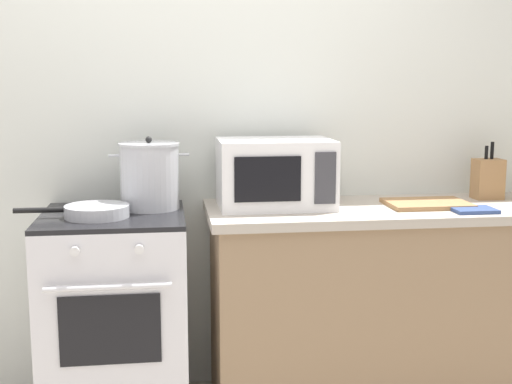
# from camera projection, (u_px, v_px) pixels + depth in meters

# --- Properties ---
(back_wall) EXTENTS (4.40, 0.10, 2.50)m
(back_wall) POSITION_uv_depth(u_px,v_px,m) (254.00, 128.00, 3.27)
(back_wall) COLOR silver
(back_wall) RESTS_ON ground_plane
(lower_cabinet_right) EXTENTS (1.64, 0.56, 0.88)m
(lower_cabinet_right) POSITION_uv_depth(u_px,v_px,m) (393.00, 308.00, 3.14)
(lower_cabinet_right) COLOR #8C7051
(lower_cabinet_right) RESTS_ON ground_plane
(countertop_right) EXTENTS (1.70, 0.60, 0.04)m
(countertop_right) POSITION_uv_depth(u_px,v_px,m) (396.00, 210.00, 3.07)
(countertop_right) COLOR #ADA393
(countertop_right) RESTS_ON lower_cabinet_right
(stove) EXTENTS (0.60, 0.64, 0.92)m
(stove) POSITION_uv_depth(u_px,v_px,m) (116.00, 318.00, 2.95)
(stove) COLOR silver
(stove) RESTS_ON ground_plane
(stock_pot) EXTENTS (0.35, 0.26, 0.32)m
(stock_pot) POSITION_uv_depth(u_px,v_px,m) (150.00, 176.00, 2.97)
(stock_pot) COLOR #BABDC3
(stock_pot) RESTS_ON stove
(frying_pan) EXTENTS (0.46, 0.26, 0.05)m
(frying_pan) POSITION_uv_depth(u_px,v_px,m) (96.00, 211.00, 2.80)
(frying_pan) COLOR #BABDC3
(frying_pan) RESTS_ON stove
(microwave) EXTENTS (0.50, 0.37, 0.30)m
(microwave) POSITION_uv_depth(u_px,v_px,m) (275.00, 173.00, 3.02)
(microwave) COLOR white
(microwave) RESTS_ON countertop_right
(cutting_board) EXTENTS (0.36, 0.26, 0.02)m
(cutting_board) POSITION_uv_depth(u_px,v_px,m) (427.00, 204.00, 3.06)
(cutting_board) COLOR #997047
(cutting_board) RESTS_ON countertop_right
(knife_block) EXTENTS (0.13, 0.10, 0.27)m
(knife_block) POSITION_uv_depth(u_px,v_px,m) (488.00, 179.00, 3.23)
(knife_block) COLOR #997047
(knife_block) RESTS_ON countertop_right
(oven_mitt) EXTENTS (0.18, 0.14, 0.02)m
(oven_mitt) POSITION_uv_depth(u_px,v_px,m) (474.00, 210.00, 2.92)
(oven_mitt) COLOR #33477A
(oven_mitt) RESTS_ON countertop_right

